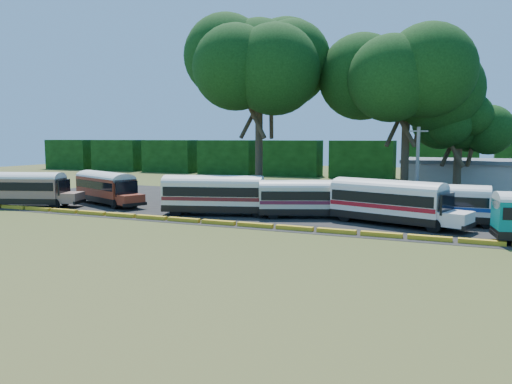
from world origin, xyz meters
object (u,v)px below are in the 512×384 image
at_px(bus_red, 106,186).
at_px(bus_beige, 22,187).
at_px(tree_west, 259,65).
at_px(bus_cream_west, 216,193).
at_px(bus_white_red, 390,199).

bearing_deg(bus_red, bus_beige, -120.97).
distance_m(bus_red, tree_west, 19.95).
xyz_separation_m(bus_cream_west, bus_white_red, (14.10, 0.86, 0.01)).
xyz_separation_m(bus_beige, tree_west, (17.71, 15.14, 12.17)).
relative_size(bus_beige, bus_cream_west, 0.97).
bearing_deg(bus_beige, bus_cream_west, -10.05).
relative_size(bus_cream_west, bus_white_red, 1.00).
relative_size(bus_beige, tree_west, 0.54).
bearing_deg(bus_cream_west, tree_west, 80.13).
height_order(bus_cream_west, tree_west, tree_west).
xyz_separation_m(bus_beige, bus_cream_west, (19.01, 2.70, 0.02)).
bearing_deg(tree_west, bus_white_red, -36.94).
bearing_deg(bus_red, tree_west, 66.67).
bearing_deg(bus_cream_west, bus_white_red, -12.35).
relative_size(bus_red, bus_cream_west, 0.94).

